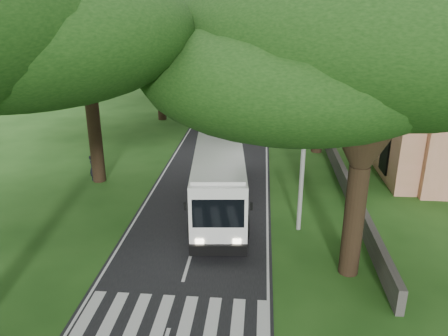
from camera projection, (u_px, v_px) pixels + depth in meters
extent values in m
plane|color=#1D4714|center=(181.00, 289.00, 19.03)|extent=(140.00, 140.00, 0.00)
cube|color=black|center=(227.00, 133.00, 42.37)|extent=(8.00, 120.00, 0.04)
cube|color=silver|center=(172.00, 320.00, 17.16)|extent=(8.00, 3.00, 0.01)
cube|color=#383533|center=(323.00, 132.00, 40.49)|extent=(0.35, 50.00, 1.20)
cube|color=tan|center=(436.00, 112.00, 36.97)|extent=(12.00, 22.00, 6.40)
pyramid|color=#595960|center=(447.00, 46.00, 35.09)|extent=(14.00, 24.00, 2.20)
cylinder|color=gray|center=(303.00, 161.00, 22.78)|extent=(0.24, 0.24, 8.00)
cube|color=gray|center=(307.00, 96.00, 21.60)|extent=(1.60, 0.10, 0.10)
cube|color=gray|center=(306.00, 108.00, 21.81)|extent=(1.20, 0.10, 0.10)
cylinder|color=gray|center=(286.00, 91.00, 41.46)|extent=(0.24, 0.24, 8.00)
cube|color=gray|center=(288.00, 55.00, 40.28)|extent=(1.60, 0.10, 0.10)
cube|color=gray|center=(287.00, 61.00, 40.48)|extent=(1.20, 0.10, 0.10)
cylinder|color=gray|center=(279.00, 65.00, 60.14)|extent=(0.24, 0.24, 8.00)
cube|color=gray|center=(280.00, 39.00, 58.95)|extent=(1.60, 0.10, 0.10)
cube|color=gray|center=(280.00, 44.00, 59.16)|extent=(1.20, 0.10, 0.10)
cylinder|color=black|center=(96.00, 140.00, 29.84)|extent=(0.90, 0.90, 6.01)
cone|color=black|center=(88.00, 67.00, 28.13)|extent=(3.20, 3.20, 3.80)
cylinder|color=black|center=(161.00, 94.00, 46.68)|extent=(0.90, 0.90, 5.61)
cone|color=black|center=(159.00, 48.00, 45.04)|extent=(3.20, 3.20, 3.80)
ellipsoid|color=black|center=(157.00, 8.00, 43.66)|extent=(14.39, 14.39, 6.04)
cylinder|color=black|center=(182.00, 69.00, 63.51)|extent=(0.90, 0.90, 5.94)
cone|color=black|center=(181.00, 34.00, 61.82)|extent=(3.20, 3.20, 3.80)
ellipsoid|color=black|center=(180.00, 2.00, 60.30)|extent=(15.10, 15.10, 6.34)
cylinder|color=black|center=(354.00, 222.00, 19.37)|extent=(0.90, 0.90, 5.23)
cone|color=black|center=(365.00, 123.00, 17.79)|extent=(3.20, 3.20, 3.80)
ellipsoid|color=black|center=(375.00, 33.00, 16.58)|extent=(15.66, 15.66, 6.58)
cylinder|color=black|center=(319.00, 120.00, 36.08)|extent=(0.90, 0.90, 5.55)
cone|color=black|center=(323.00, 62.00, 34.45)|extent=(3.20, 3.20, 3.80)
ellipsoid|color=black|center=(327.00, 10.00, 33.09)|extent=(12.66, 12.66, 5.32)
cylinder|color=black|center=(297.00, 84.00, 52.94)|extent=(0.90, 0.90, 5.50)
cone|color=black|center=(300.00, 44.00, 51.32)|extent=(3.20, 3.20, 3.80)
ellipsoid|color=black|center=(302.00, 10.00, 49.99)|extent=(14.30, 14.30, 6.01)
cylinder|color=black|center=(296.00, 65.00, 69.64)|extent=(0.90, 0.90, 5.61)
cone|color=black|center=(298.00, 34.00, 68.01)|extent=(3.20, 3.20, 3.80)
ellipsoid|color=black|center=(299.00, 7.00, 66.63)|extent=(16.32, 16.32, 6.86)
cube|color=white|center=(219.00, 170.00, 26.73)|extent=(3.99, 13.59, 3.29)
cube|color=black|center=(219.00, 161.00, 26.88)|extent=(3.82, 11.15, 1.23)
cube|color=black|center=(219.00, 194.00, 27.28)|extent=(4.03, 13.63, 0.39)
cube|color=red|center=(219.00, 182.00, 26.99)|extent=(3.92, 12.26, 0.20)
cube|color=white|center=(219.00, 144.00, 26.13)|extent=(3.70, 12.90, 0.20)
cylinder|color=black|center=(192.00, 227.00, 23.07)|extent=(0.50, 1.26, 1.23)
cylinder|color=black|center=(245.00, 227.00, 23.08)|extent=(0.50, 1.26, 1.23)
cylinder|color=black|center=(200.00, 169.00, 31.24)|extent=(0.50, 1.26, 1.23)
cylinder|color=black|center=(239.00, 169.00, 31.24)|extent=(0.50, 1.26, 1.23)
imported|color=#9D9DA1|center=(225.00, 110.00, 49.10)|extent=(1.43, 3.54, 1.21)
imported|color=#9E2517|center=(261.00, 76.00, 72.94)|extent=(2.27, 4.44, 1.23)
imported|color=black|center=(93.00, 168.00, 30.77)|extent=(0.44, 0.66, 1.80)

